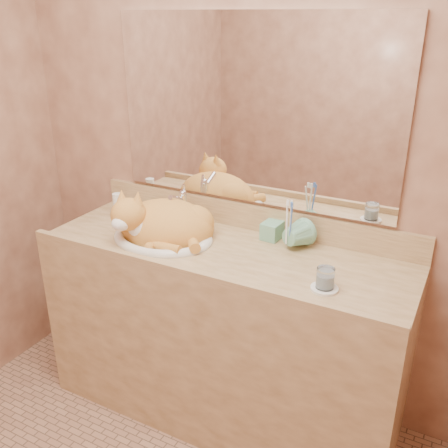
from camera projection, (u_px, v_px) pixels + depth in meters
The scene contains 12 objects.
wall_back at pixel (252, 144), 2.18m from camera, with size 2.40×0.02×2.50m, color brown.
vanity_counter at pixel (223, 334), 2.28m from camera, with size 1.60×0.55×0.85m, color olive, non-canonical shape.
mirror at pixel (251, 112), 2.12m from camera, with size 1.30×0.02×0.80m, color white.
sink_basin at pixel (162, 224), 2.19m from camera, with size 0.45×0.38×0.14m, color white, non-canonical shape.
faucet at pixel (183, 207), 2.33m from camera, with size 0.05×0.13×0.19m, color silver, non-canonical shape.
cat at pixel (161, 222), 2.21m from camera, with size 0.44×0.36×0.24m, color #C4792D, non-canonical shape.
soap_dispenser at pixel (267, 224), 2.15m from camera, with size 0.08×0.08×0.17m, color #6FB291.
toothbrush_cup at pixel (288, 239), 2.08m from camera, with size 0.12×0.12×0.11m, color #6FB291.
toothbrushes at pixel (289, 222), 2.05m from camera, with size 0.04×0.04×0.23m, color white, non-canonical shape.
saucer at pixel (324, 289), 1.81m from camera, with size 0.10×0.10×0.01m, color white.
water_glass at pixel (325, 278), 1.79m from camera, with size 0.07×0.07×0.08m, color white.
lotion_bottle at pixel (118, 204), 2.46m from camera, with size 0.05×0.05×0.11m, color white.
Camera 1 is at (0.89, -0.95, 1.77)m, focal length 40.00 mm.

